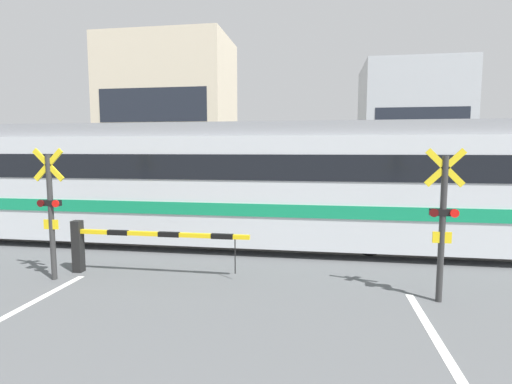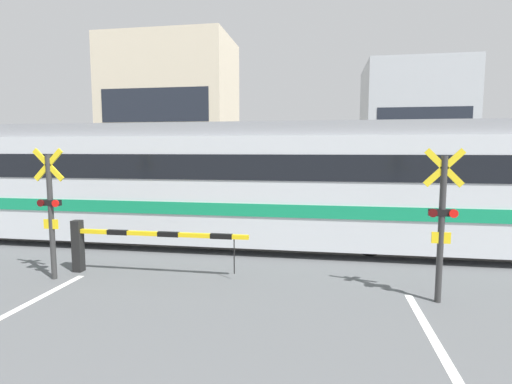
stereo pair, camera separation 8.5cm
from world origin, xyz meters
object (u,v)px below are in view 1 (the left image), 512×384
at_px(commuter_train, 144,180).
at_px(crossing_signal_right, 443,219).
at_px(crossing_barrier_far, 347,206).
at_px(pedestrian, 253,190).
at_px(crossing_signal_left, 51,208).
at_px(crossing_barrier_near, 120,240).

height_order(commuter_train, crossing_signal_right, commuter_train).
distance_m(crossing_barrier_far, crossing_signal_right, 6.97).
relative_size(crossing_barrier_far, crossing_signal_right, 1.45).
bearing_deg(pedestrian, commuter_train, -110.79).
distance_m(commuter_train, pedestrian, 6.41).
bearing_deg(crossing_barrier_far, commuter_train, -153.20).
height_order(crossing_signal_left, crossing_signal_right, same).
bearing_deg(crossing_barrier_far, crossing_barrier_near, -129.79).
bearing_deg(commuter_train, crossing_barrier_far, 26.80).
relative_size(commuter_train, pedestrian, 12.44).
height_order(crossing_barrier_far, pedestrian, pedestrian).
bearing_deg(pedestrian, crossing_signal_right, -62.40).
relative_size(crossing_barrier_far, pedestrian, 2.38).
xyz_separation_m(crossing_signal_right, pedestrian, (-5.06, 9.68, -0.55)).
bearing_deg(commuter_train, crossing_signal_left, -95.00).
bearing_deg(crossing_signal_left, crossing_barrier_near, 24.85).
distance_m(crossing_barrier_near, crossing_signal_right, 6.49).
height_order(crossing_barrier_far, crossing_signal_right, crossing_signal_right).
height_order(crossing_barrier_far, crossing_signal_left, crossing_signal_left).
distance_m(commuter_train, crossing_barrier_far, 6.92).
xyz_separation_m(crossing_signal_left, pedestrian, (2.58, 9.68, -0.55)).
xyz_separation_m(crossing_barrier_near, crossing_barrier_far, (5.21, 6.26, 0.00)).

